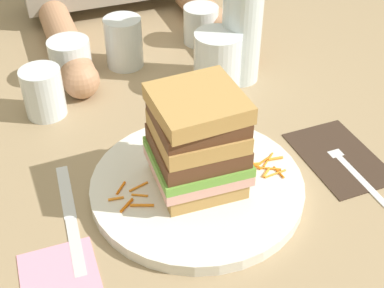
{
  "coord_description": "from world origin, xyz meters",
  "views": [
    {
      "loc": [
        -0.19,
        -0.5,
        0.49
      ],
      "look_at": [
        0.0,
        0.01,
        0.06
      ],
      "focal_mm": 49.32,
      "sensor_mm": 36.0,
      "label": 1
    }
  ],
  "objects_px": {
    "main_plate": "(200,185)",
    "juice_glass": "(217,65)",
    "napkin_dark": "(339,157)",
    "empty_tumbler_1": "(201,25)",
    "empty_tumbler_0": "(122,43)",
    "napkin_pink": "(59,275)",
    "knife": "(71,219)",
    "fork": "(348,164)",
    "water_bottle": "(244,4)",
    "sandwich": "(200,141)",
    "empty_tumbler_3": "(43,92)",
    "empty_tumbler_2": "(71,61)"
  },
  "relations": [
    {
      "from": "main_plate",
      "to": "juice_glass",
      "type": "xyz_separation_m",
      "value": [
        0.12,
        0.23,
        0.04
      ]
    },
    {
      "from": "napkin_dark",
      "to": "empty_tumbler_1",
      "type": "distance_m",
      "value": 0.41
    },
    {
      "from": "napkin_dark",
      "to": "empty_tumbler_0",
      "type": "distance_m",
      "value": 0.44
    },
    {
      "from": "empty_tumbler_1",
      "to": "empty_tumbler_0",
      "type": "bearing_deg",
      "value": -168.7
    },
    {
      "from": "empty_tumbler_1",
      "to": "napkin_pink",
      "type": "height_order",
      "value": "empty_tumbler_1"
    },
    {
      "from": "main_plate",
      "to": "knife",
      "type": "bearing_deg",
      "value": 177.49
    },
    {
      "from": "fork",
      "to": "napkin_pink",
      "type": "distance_m",
      "value": 0.42
    },
    {
      "from": "water_bottle",
      "to": "empty_tumbler_1",
      "type": "relative_size",
      "value": 4.19
    },
    {
      "from": "napkin_pink",
      "to": "sandwich",
      "type": "bearing_deg",
      "value": 20.31
    },
    {
      "from": "sandwich",
      "to": "juice_glass",
      "type": "xyz_separation_m",
      "value": [
        0.12,
        0.23,
        -0.04
      ]
    },
    {
      "from": "empty_tumbler_0",
      "to": "empty_tumbler_1",
      "type": "xyz_separation_m",
      "value": [
        0.17,
        0.03,
        -0.01
      ]
    },
    {
      "from": "empty_tumbler_3",
      "to": "napkin_pink",
      "type": "bearing_deg",
      "value": -96.62
    },
    {
      "from": "empty_tumbler_2",
      "to": "fork",
      "type": "bearing_deg",
      "value": -49.53
    },
    {
      "from": "knife",
      "to": "napkin_pink",
      "type": "height_order",
      "value": "same"
    },
    {
      "from": "empty_tumbler_2",
      "to": "empty_tumbler_3",
      "type": "height_order",
      "value": "empty_tumbler_3"
    },
    {
      "from": "sandwich",
      "to": "water_bottle",
      "type": "distance_m",
      "value": 0.3
    },
    {
      "from": "napkin_pink",
      "to": "main_plate",
      "type": "bearing_deg",
      "value": 20.22
    },
    {
      "from": "empty_tumbler_2",
      "to": "empty_tumbler_1",
      "type": "bearing_deg",
      "value": 11.28
    },
    {
      "from": "empty_tumbler_3",
      "to": "knife",
      "type": "bearing_deg",
      "value": -92.2
    },
    {
      "from": "fork",
      "to": "napkin_pink",
      "type": "xyz_separation_m",
      "value": [
        -0.42,
        -0.04,
        -0.0
      ]
    },
    {
      "from": "main_plate",
      "to": "water_bottle",
      "type": "height_order",
      "value": "water_bottle"
    },
    {
      "from": "main_plate",
      "to": "napkin_dark",
      "type": "relative_size",
      "value": 1.84
    },
    {
      "from": "napkin_dark",
      "to": "water_bottle",
      "type": "height_order",
      "value": "water_bottle"
    },
    {
      "from": "empty_tumbler_0",
      "to": "napkin_pink",
      "type": "xyz_separation_m",
      "value": [
        -0.19,
        -0.44,
        -0.04
      ]
    },
    {
      "from": "knife",
      "to": "empty_tumbler_3",
      "type": "distance_m",
      "value": 0.25
    },
    {
      "from": "fork",
      "to": "empty_tumbler_1",
      "type": "bearing_deg",
      "value": 97.46
    },
    {
      "from": "sandwich",
      "to": "knife",
      "type": "xyz_separation_m",
      "value": [
        -0.17,
        0.01,
        -0.08
      ]
    },
    {
      "from": "fork",
      "to": "water_bottle",
      "type": "height_order",
      "value": "water_bottle"
    },
    {
      "from": "knife",
      "to": "water_bottle",
      "type": "distance_m",
      "value": 0.44
    },
    {
      "from": "napkin_dark",
      "to": "napkin_pink",
      "type": "height_order",
      "value": "same"
    },
    {
      "from": "fork",
      "to": "water_bottle",
      "type": "relative_size",
      "value": 0.54
    },
    {
      "from": "knife",
      "to": "napkin_pink",
      "type": "bearing_deg",
      "value": -109.28
    },
    {
      "from": "napkin_pink",
      "to": "empty_tumbler_3",
      "type": "bearing_deg",
      "value": 83.38
    },
    {
      "from": "main_plate",
      "to": "empty_tumbler_0",
      "type": "relative_size",
      "value": 3.13
    },
    {
      "from": "empty_tumbler_0",
      "to": "empty_tumbler_1",
      "type": "height_order",
      "value": "empty_tumbler_0"
    },
    {
      "from": "sandwich",
      "to": "knife",
      "type": "bearing_deg",
      "value": 177.49
    },
    {
      "from": "napkin_dark",
      "to": "empty_tumbler_2",
      "type": "distance_m",
      "value": 0.48
    },
    {
      "from": "fork",
      "to": "empty_tumbler_2",
      "type": "xyz_separation_m",
      "value": [
        -0.32,
        0.38,
        0.03
      ]
    },
    {
      "from": "main_plate",
      "to": "water_bottle",
      "type": "distance_m",
      "value": 0.33
    },
    {
      "from": "sandwich",
      "to": "empty_tumbler_3",
      "type": "relative_size",
      "value": 1.72
    },
    {
      "from": "main_plate",
      "to": "empty_tumbler_0",
      "type": "xyz_separation_m",
      "value": [
        -0.01,
        0.36,
        0.04
      ]
    },
    {
      "from": "sandwich",
      "to": "water_bottle",
      "type": "bearing_deg",
      "value": 54.76
    },
    {
      "from": "sandwich",
      "to": "knife",
      "type": "height_order",
      "value": "sandwich"
    },
    {
      "from": "main_plate",
      "to": "napkin_pink",
      "type": "xyz_separation_m",
      "value": [
        -0.2,
        -0.07,
        -0.01
      ]
    },
    {
      "from": "water_bottle",
      "to": "empty_tumbler_0",
      "type": "xyz_separation_m",
      "value": [
        -0.18,
        0.12,
        -0.09
      ]
    },
    {
      "from": "juice_glass",
      "to": "empty_tumbler_2",
      "type": "relative_size",
      "value": 1.35
    },
    {
      "from": "sandwich",
      "to": "fork",
      "type": "xyz_separation_m",
      "value": [
        0.22,
        -0.03,
        -0.08
      ]
    },
    {
      "from": "empty_tumbler_2",
      "to": "empty_tumbler_3",
      "type": "bearing_deg",
      "value": -124.25
    },
    {
      "from": "empty_tumbler_3",
      "to": "empty_tumbler_0",
      "type": "bearing_deg",
      "value": 34.36
    },
    {
      "from": "sandwich",
      "to": "empty_tumbler_1",
      "type": "distance_m",
      "value": 0.43
    }
  ]
}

